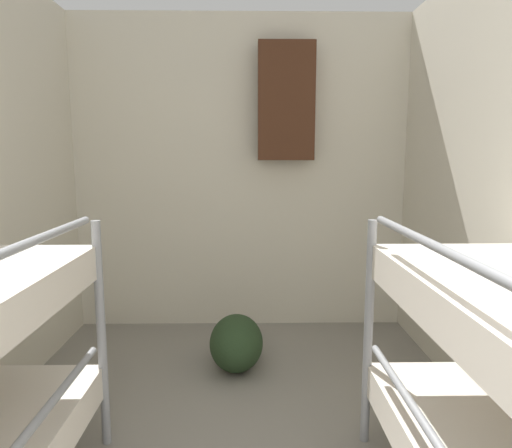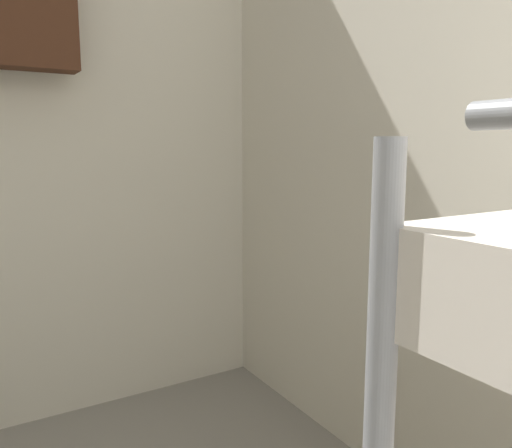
{
  "view_description": "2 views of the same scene",
  "coord_description": "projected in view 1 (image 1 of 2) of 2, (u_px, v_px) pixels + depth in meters",
  "views": [
    {
      "loc": [
        0.07,
        0.33,
        1.44
      ],
      "look_at": [
        0.1,
        2.36,
        1.13
      ],
      "focal_mm": 32.0,
      "sensor_mm": 36.0,
      "label": 1
    },
    {
      "loc": [
        0.16,
        1.97,
        1.12
      ],
      "look_at": [
        0.81,
        3.06,
        0.92
      ],
      "focal_mm": 35.0,
      "sensor_mm": 36.0,
      "label": 2
    }
  ],
  "objects": [
    {
      "name": "duffel_bag",
      "position": [
        236.0,
        343.0,
        3.08
      ],
      "size": [
        0.36,
        0.52,
        0.36
      ],
      "color": "#23381E",
      "rests_on": "ground_plane"
    },
    {
      "name": "wall_back",
      "position": [
        241.0,
        175.0,
        3.76
      ],
      "size": [
        2.83,
        0.06,
        2.54
      ],
      "color": "beige",
      "rests_on": "ground_plane"
    },
    {
      "name": "hanging_coat",
      "position": [
        286.0,
        102.0,
        3.54
      ],
      "size": [
        0.44,
        0.12,
        0.9
      ],
      "color": "#472819"
    }
  ]
}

